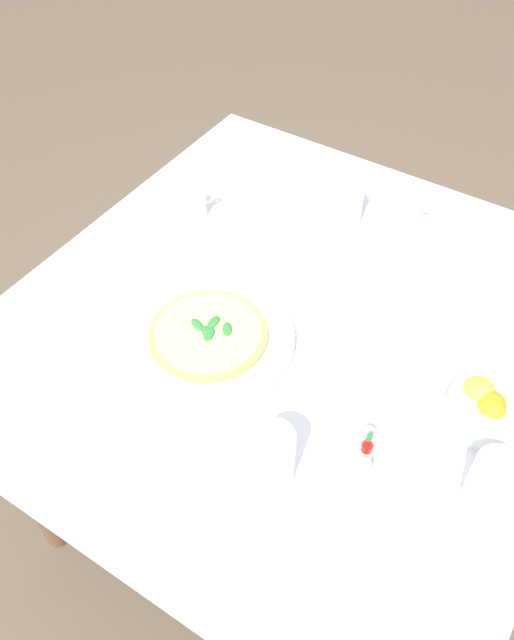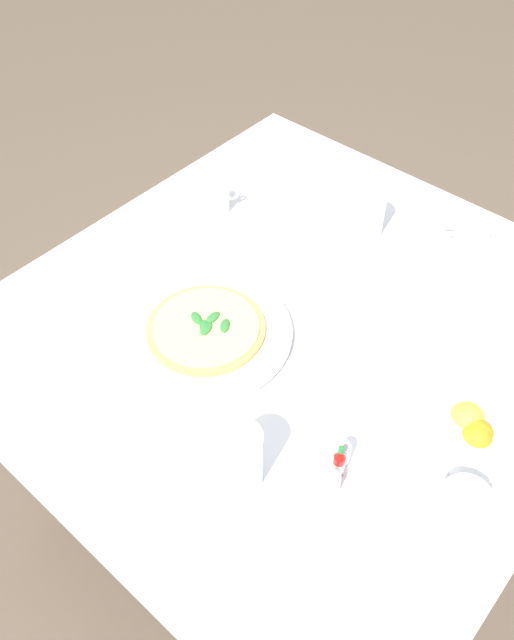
{
  "view_description": "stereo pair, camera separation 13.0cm",
  "coord_description": "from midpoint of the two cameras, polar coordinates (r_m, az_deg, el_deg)",
  "views": [
    {
      "loc": [
        0.83,
        0.42,
        1.74
      ],
      "look_at": [
        0.08,
        -0.06,
        0.77
      ],
      "focal_mm": 37.13,
      "sensor_mm": 36.0,
      "label": 1
    },
    {
      "loc": [
        0.75,
        0.52,
        1.74
      ],
      "look_at": [
        0.08,
        -0.06,
        0.77
      ],
      "focal_mm": 37.13,
      "sensor_mm": 36.0,
      "label": 2
    }
  ],
  "objects": [
    {
      "name": "coffee_cup_far_left",
      "position": [
        1.57,
        20.26,
        6.78
      ],
      "size": [
        0.13,
        0.13,
        0.06
      ],
      "color": "white",
      "rests_on": "dining_table"
    },
    {
      "name": "citrus_bowl",
      "position": [
        1.21,
        21.23,
        -9.43
      ],
      "size": [
        0.15,
        0.15,
        0.07
      ],
      "color": "white",
      "rests_on": "dining_table"
    },
    {
      "name": "coffee_cup_back_corner",
      "position": [
        1.57,
        -1.38,
        10.08
      ],
      "size": [
        0.13,
        0.13,
        0.07
      ],
      "color": "white",
      "rests_on": "dining_table"
    },
    {
      "name": "hot_sauce_bottle",
      "position": [
        1.11,
        10.47,
        -12.3
      ],
      "size": [
        0.02,
        0.02,
        0.08
      ],
      "color": "#B7140F",
      "rests_on": "dining_table"
    },
    {
      "name": "water_glass_far_right",
      "position": [
        1.1,
        20.38,
        -15.83
      ],
      "size": [
        0.08,
        0.08,
        0.11
      ],
      "color": "white",
      "rests_on": "dining_table"
    },
    {
      "name": "salt_shaker",
      "position": [
        1.1,
        10.01,
        -13.79
      ],
      "size": [
        0.03,
        0.03,
        0.06
      ],
      "color": "white",
      "rests_on": "dining_table"
    },
    {
      "name": "water_glass_left_edge",
      "position": [
        1.53,
        12.04,
        8.75
      ],
      "size": [
        0.07,
        0.07,
        0.12
      ],
      "color": "white",
      "rests_on": "dining_table"
    },
    {
      "name": "dining_table",
      "position": [
        1.44,
        6.54,
        -3.52
      ],
      "size": [
        1.11,
        1.11,
        0.75
      ],
      "color": "white",
      "rests_on": "ground_plane"
    },
    {
      "name": "ground_plane",
      "position": [
        1.96,
        4.97,
        -14.97
      ],
      "size": [
        8.0,
        8.0,
        0.0
      ],
      "primitive_type": "plane",
      "color": "brown"
    },
    {
      "name": "pepper_shaker",
      "position": [
        1.14,
        10.78,
        -11.3
      ],
      "size": [
        0.03,
        0.03,
        0.06
      ],
      "color": "white",
      "rests_on": "dining_table"
    },
    {
      "name": "pizza",
      "position": [
        1.28,
        -1.53,
        -0.85
      ],
      "size": [
        0.23,
        0.23,
        0.02
      ],
      "color": "tan",
      "rests_on": "pizza_plate"
    },
    {
      "name": "water_glass_near_right",
      "position": [
        1.07,
        2.13,
        -12.17
      ],
      "size": [
        0.07,
        0.07,
        0.12
      ],
      "color": "white",
      "rests_on": "dining_table"
    },
    {
      "name": "pizza_plate",
      "position": [
        1.29,
        -1.52,
        -1.27
      ],
      "size": [
        0.34,
        0.34,
        0.02
      ],
      "color": "white",
      "rests_on": "dining_table"
    }
  ]
}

